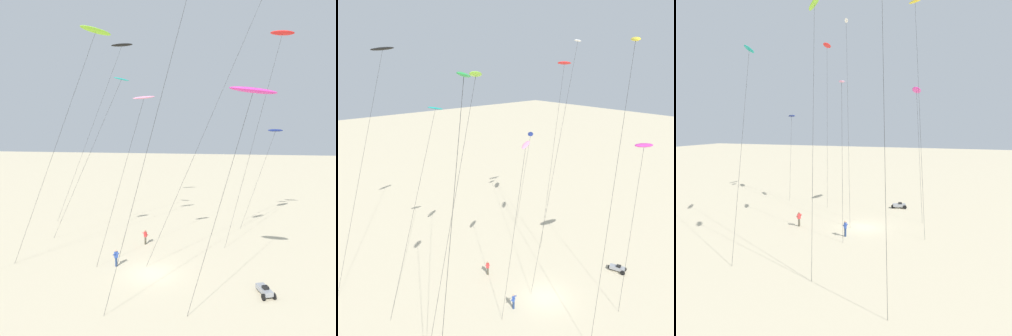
{
  "view_description": "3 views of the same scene",
  "coord_description": "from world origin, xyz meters",
  "views": [
    {
      "loc": [
        5.74,
        -26.84,
        13.31
      ],
      "look_at": [
        0.13,
        8.89,
        8.6
      ],
      "focal_mm": 33.81,
      "sensor_mm": 36.0,
      "label": 1
    },
    {
      "loc": [
        -22.11,
        -19.5,
        23.41
      ],
      "look_at": [
        -1.49,
        4.62,
        13.28
      ],
      "focal_mm": 36.03,
      "sensor_mm": 36.0,
      "label": 2
    },
    {
      "loc": [
        -34.51,
        -9.84,
        11.5
      ],
      "look_at": [
        3.08,
        3.48,
        6.19
      ],
      "focal_mm": 35.05,
      "sensor_mm": 36.0,
      "label": 3
    }
  ],
  "objects": [
    {
      "name": "ground_plane",
      "position": [
        0.0,
        0.0,
        0.0
      ],
      "size": [
        260.0,
        260.0,
        0.0
      ],
      "primitive_type": "plane",
      "color": "beige"
    },
    {
      "name": "kite_red",
      "position": [
        12.19,
        9.37,
        22.85
      ],
      "size": [
        6.78,
        2.61,
        23.47
      ],
      "color": "red",
      "rests_on": "ground"
    },
    {
      "name": "kite_lime",
      "position": [
        -6.01,
        3.1,
        22.11
      ],
      "size": [
        9.25,
        4.35,
        22.83
      ],
      "color": "#8CD833",
      "rests_on": "ground"
    },
    {
      "name": "kite_white",
      "position": [
        9.18,
        5.29,
        24.27
      ],
      "size": [
        11.45,
        4.63,
        25.66
      ],
      "color": "white",
      "rests_on": "ground"
    },
    {
      "name": "kite_navy",
      "position": [
        13.1,
        16.02,
        12.8
      ],
      "size": [
        5.57,
        2.96,
        13.07
      ],
      "color": "navy",
      "rests_on": "ground"
    },
    {
      "name": "kite_magenta",
      "position": [
        8.02,
        -4.42,
        15.7
      ],
      "size": [
        5.84,
        2.22,
        16.14
      ],
      "color": "#D8339E",
      "rests_on": "ground"
    },
    {
      "name": "kite_yellow",
      "position": [
        4.25,
        -4.49,
        24.62
      ],
      "size": [
        7.47,
        3.51,
        25.38
      ],
      "color": "yellow",
      "rests_on": "ground"
    },
    {
      "name": "kite_teal",
      "position": [
        -5.97,
        10.29,
        18.34
      ],
      "size": [
        8.82,
        3.46,
        19.24
      ],
      "color": "teal",
      "rests_on": "ground"
    },
    {
      "name": "kite_pink",
      "position": [
        -1.17,
        2.24,
        15.69
      ],
      "size": [
        5.46,
        2.5,
        16.29
      ],
      "color": "pink",
      "rests_on": "ground"
    },
    {
      "name": "kite_flyer_nearest",
      "position": [
        -2.18,
        7.03,
        0.89
      ],
      "size": [
        0.72,
        0.72,
        1.67
      ],
      "color": "#4C4738",
      "rests_on": "ground"
    },
    {
      "name": "kite_flyer_middle",
      "position": [
        -3.65,
        0.95,
        0.89
      ],
      "size": [
        0.72,
        0.71,
        1.67
      ],
      "color": "navy",
      "rests_on": "ground"
    },
    {
      "name": "beach_buggy",
      "position": [
        9.67,
        -2.31,
        0.43
      ],
      "size": [
        1.44,
        2.12,
        0.82
      ],
      "color": "gray",
      "rests_on": "ground"
    }
  ]
}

